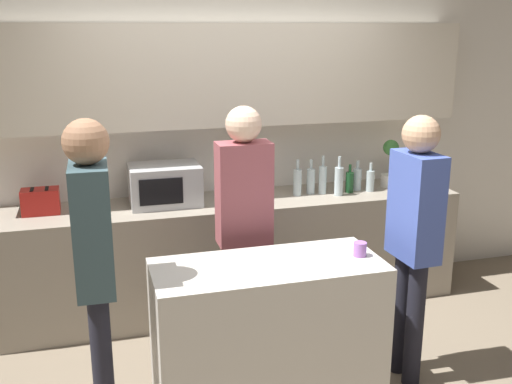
# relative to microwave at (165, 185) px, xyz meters

# --- Properties ---
(back_wall) EXTENTS (6.40, 0.40, 2.70)m
(back_wall) POSITION_rel_microwave_xyz_m (0.51, 0.22, 0.50)
(back_wall) COLOR silver
(back_wall) RESTS_ON ground_plane
(back_counter) EXTENTS (3.60, 0.62, 0.88)m
(back_counter) POSITION_rel_microwave_xyz_m (0.51, -0.05, -0.59)
(back_counter) COLOR gray
(back_counter) RESTS_ON ground_plane
(kitchen_island) EXTENTS (1.30, 0.56, 0.90)m
(kitchen_island) POSITION_rel_microwave_xyz_m (0.39, -1.38, -0.58)
(kitchen_island) COLOR beige
(kitchen_island) RESTS_ON ground_plane
(microwave) EXTENTS (0.52, 0.39, 0.30)m
(microwave) POSITION_rel_microwave_xyz_m (0.00, 0.00, 0.00)
(microwave) COLOR #B7BABC
(microwave) RESTS_ON back_counter
(toaster) EXTENTS (0.26, 0.16, 0.18)m
(toaster) POSITION_rel_microwave_xyz_m (-0.89, 0.00, -0.06)
(toaster) COLOR #B21E19
(toaster) RESTS_ON back_counter
(potted_plant) EXTENTS (0.14, 0.14, 0.39)m
(potted_plant) POSITION_rel_microwave_xyz_m (1.87, 0.00, 0.05)
(potted_plant) COLOR silver
(potted_plant) RESTS_ON back_counter
(bottle_0) EXTENTS (0.07, 0.07, 0.29)m
(bottle_0) POSITION_rel_microwave_xyz_m (1.04, -0.05, -0.04)
(bottle_0) COLOR silver
(bottle_0) RESTS_ON back_counter
(bottle_1) EXTENTS (0.07, 0.07, 0.28)m
(bottle_1) POSITION_rel_microwave_xyz_m (1.16, -0.02, -0.04)
(bottle_1) COLOR silver
(bottle_1) RESTS_ON back_counter
(bottle_2) EXTENTS (0.06, 0.06, 0.31)m
(bottle_2) POSITION_rel_microwave_xyz_m (1.25, -0.05, -0.03)
(bottle_2) COLOR silver
(bottle_2) RESTS_ON back_counter
(bottle_3) EXTENTS (0.07, 0.07, 0.31)m
(bottle_3) POSITION_rel_microwave_xyz_m (1.35, -0.14, -0.03)
(bottle_3) COLOR silver
(bottle_3) RESTS_ON back_counter
(bottle_4) EXTENTS (0.07, 0.07, 0.23)m
(bottle_4) POSITION_rel_microwave_xyz_m (1.47, -0.08, -0.06)
(bottle_4) COLOR #194723
(bottle_4) RESTS_ON back_counter
(bottle_5) EXTENTS (0.07, 0.07, 0.24)m
(bottle_5) POSITION_rel_microwave_xyz_m (1.56, -0.03, -0.06)
(bottle_5) COLOR silver
(bottle_5) RESTS_ON back_counter
(bottle_6) EXTENTS (0.07, 0.07, 0.23)m
(bottle_6) POSITION_rel_microwave_xyz_m (1.65, -0.09, -0.06)
(bottle_6) COLOR silver
(bottle_6) RESTS_ON back_counter
(cup_0) EXTENTS (0.08, 0.08, 0.08)m
(cup_0) POSITION_rel_microwave_xyz_m (0.93, -1.41, -0.09)
(cup_0) COLOR #A264BE
(cup_0) RESTS_ON kitchen_island
(person_left) EXTENTS (0.34, 0.22, 1.71)m
(person_left) POSITION_rel_microwave_xyz_m (0.39, -0.84, -0.01)
(person_left) COLOR black
(person_left) RESTS_ON ground_plane
(person_center) EXTENTS (0.22, 0.35, 1.69)m
(person_center) POSITION_rel_microwave_xyz_m (1.32, -1.34, -0.03)
(person_center) COLOR black
(person_center) RESTS_ON ground_plane
(person_right) EXTENTS (0.23, 0.34, 1.75)m
(person_right) POSITION_rel_microwave_xyz_m (-0.54, -1.36, 0.02)
(person_right) COLOR black
(person_right) RESTS_ON ground_plane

